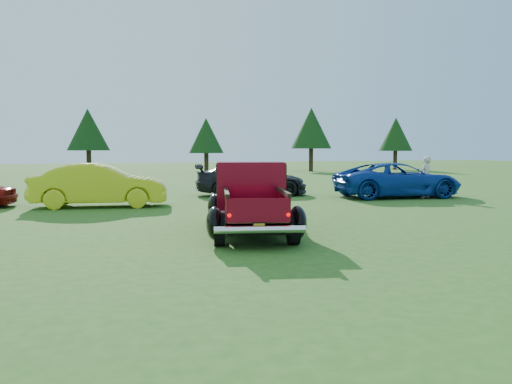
% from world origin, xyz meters
% --- Properties ---
extents(ground, '(120.00, 120.00, 0.00)m').
position_xyz_m(ground, '(0.00, 0.00, 0.00)').
color(ground, '#2B5819').
rests_on(ground, ground).
extents(tree_mid_left, '(3.20, 3.20, 5.00)m').
position_xyz_m(tree_mid_left, '(-3.00, 31.00, 3.38)').
color(tree_mid_left, '#332114').
rests_on(tree_mid_left, ground).
extents(tree_mid_right, '(2.82, 2.82, 4.40)m').
position_xyz_m(tree_mid_right, '(6.00, 30.00, 2.97)').
color(tree_mid_right, '#332114').
rests_on(tree_mid_right, ground).
extents(tree_east, '(3.46, 3.46, 5.40)m').
position_xyz_m(tree_east, '(15.00, 29.50, 3.66)').
color(tree_east, '#332114').
rests_on(tree_east, ground).
extents(tree_far_east, '(3.07, 3.07, 4.80)m').
position_xyz_m(tree_far_east, '(24.00, 30.50, 3.25)').
color(tree_far_east, '#332114').
rests_on(tree_far_east, ground).
extents(pickup_truck, '(2.89, 4.68, 1.64)m').
position_xyz_m(pickup_truck, '(0.75, 1.66, 0.78)').
color(pickup_truck, black).
rests_on(pickup_truck, ground).
extents(show_car_yellow, '(4.57, 2.17, 1.45)m').
position_xyz_m(show_car_yellow, '(-2.54, 7.92, 0.72)').
color(show_car_yellow, yellow).
rests_on(show_car_yellow, ground).
extents(show_car_grey, '(4.89, 2.67, 1.35)m').
position_xyz_m(show_car_grey, '(3.50, 10.25, 0.67)').
color(show_car_grey, black).
rests_on(show_car_grey, ground).
extents(show_car_blue, '(5.21, 2.82, 1.39)m').
position_xyz_m(show_car_blue, '(8.85, 7.65, 0.69)').
color(show_car_blue, '#0D3394').
rests_on(show_car_blue, ground).
extents(spectator, '(0.70, 0.58, 1.65)m').
position_xyz_m(spectator, '(9.73, 7.06, 0.82)').
color(spectator, beige).
rests_on(spectator, ground).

